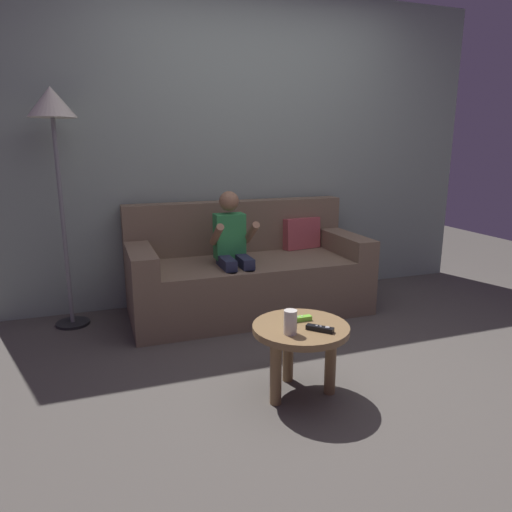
% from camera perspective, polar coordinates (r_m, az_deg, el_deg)
% --- Properties ---
extents(ground_plane, '(8.26, 8.26, 0.00)m').
position_cam_1_polar(ground_plane, '(2.81, 10.54, -14.24)').
color(ground_plane, '#4C4742').
extents(wall_back, '(4.13, 0.05, 2.50)m').
position_cam_1_polar(wall_back, '(3.98, -0.66, 12.84)').
color(wall_back, gray).
rests_on(wall_back, ground).
extents(couch, '(1.83, 0.80, 0.85)m').
position_cam_1_polar(couch, '(3.69, -1.04, -2.17)').
color(couch, '#75604C').
rests_on(couch, ground).
extents(person_seated_on_couch, '(0.32, 0.39, 0.97)m').
position_cam_1_polar(person_seated_on_couch, '(3.41, -2.84, 0.94)').
color(person_seated_on_couch, '#282D47').
rests_on(person_seated_on_couch, ground).
extents(coffee_table, '(0.50, 0.50, 0.39)m').
position_cam_1_polar(coffee_table, '(2.47, 5.42, -10.05)').
color(coffee_table, brown).
rests_on(coffee_table, ground).
extents(game_remote_lime_near_edge, '(0.14, 0.04, 0.03)m').
position_cam_1_polar(game_remote_lime_near_edge, '(2.49, 5.26, -7.69)').
color(game_remote_lime_near_edge, '#72C638').
rests_on(game_remote_lime_near_edge, coffee_table).
extents(game_remote_black_center, '(0.12, 0.13, 0.03)m').
position_cam_1_polar(game_remote_black_center, '(2.37, 7.86, -8.81)').
color(game_remote_black_center, black).
rests_on(game_remote_black_center, coffee_table).
extents(soda_can, '(0.07, 0.07, 0.12)m').
position_cam_1_polar(soda_can, '(2.31, 4.24, -8.09)').
color(soda_can, silver).
rests_on(soda_can, coffee_table).
extents(floor_lamp, '(0.32, 0.32, 1.67)m').
position_cam_1_polar(floor_lamp, '(3.50, -23.63, 14.88)').
color(floor_lamp, black).
rests_on(floor_lamp, ground).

